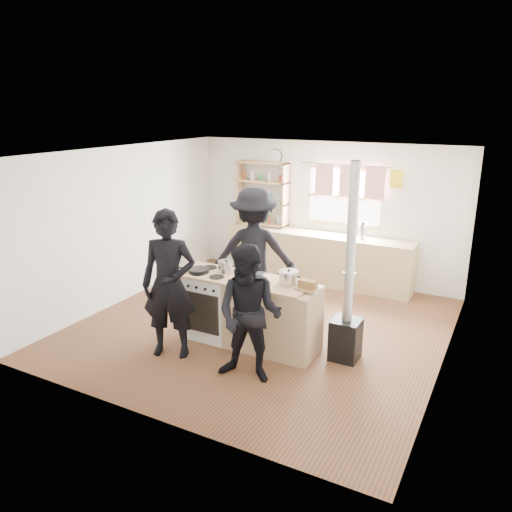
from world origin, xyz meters
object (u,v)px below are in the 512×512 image
at_px(stockpot_stove, 226,267).
at_px(person_near_right, 249,315).
at_px(bread_board, 308,286).
at_px(flue_heater, 347,312).
at_px(thermos, 362,231).
at_px(roast_tray, 250,277).
at_px(cooking_island, 252,312).
at_px(skillet_greens, 199,270).
at_px(stockpot_counter, 289,277).
at_px(person_near_left, 169,285).
at_px(person_far, 254,253).

height_order(stockpot_stove, person_near_right, person_near_right).
xyz_separation_m(bread_board, flue_heater, (0.45, 0.22, -0.34)).
bearing_deg(thermos, roast_tray, -103.31).
relative_size(cooking_island, person_near_right, 1.21).
xyz_separation_m(stockpot_stove, person_near_right, (0.84, -0.88, -0.19)).
xyz_separation_m(skillet_greens, stockpot_counter, (1.27, 0.15, 0.06)).
xyz_separation_m(flue_heater, person_near_right, (-0.84, -1.00, 0.17)).
distance_m(thermos, cooking_island, 2.90).
height_order(cooking_island, bread_board, bread_board).
xyz_separation_m(cooking_island, person_near_left, (-0.79, -0.72, 0.48)).
relative_size(skillet_greens, stockpot_stove, 1.40).
bearing_deg(thermos, stockpot_counter, -93.24).
distance_m(skillet_greens, person_near_right, 1.37).
relative_size(flue_heater, person_far, 1.28).
bearing_deg(person_near_right, person_far, 108.66).
bearing_deg(bread_board, person_far, 142.60).
height_order(thermos, roast_tray, thermos).
xyz_separation_m(skillet_greens, person_far, (0.30, 1.04, 0.02)).
distance_m(thermos, skillet_greens, 3.19).
height_order(stockpot_stove, person_far, person_far).
xyz_separation_m(skillet_greens, person_near_right, (1.17, -0.70, -0.14)).
bearing_deg(person_near_left, roast_tray, 20.89).
bearing_deg(person_far, bread_board, 119.21).
bearing_deg(thermos, stockpot_stove, -112.05).
bearing_deg(roast_tray, bread_board, 1.02).
bearing_deg(person_near_left, skillet_greens, 67.91).
height_order(thermos, bread_board, thermos).
xyz_separation_m(skillet_greens, bread_board, (1.56, 0.07, 0.02)).
bearing_deg(stockpot_stove, bread_board, -4.72).
bearing_deg(stockpot_stove, roast_tray, -15.21).
distance_m(roast_tray, person_far, 1.08).
bearing_deg(person_far, roast_tray, 91.75).
bearing_deg(bread_board, person_near_right, -116.59).
distance_m(stockpot_stove, flue_heater, 1.72).
bearing_deg(flue_heater, stockpot_stove, -175.95).
height_order(roast_tray, flue_heater, flue_heater).
distance_m(thermos, person_near_left, 3.77).
xyz_separation_m(thermos, flue_heater, (0.59, -2.56, -0.40)).
relative_size(stockpot_counter, person_near_left, 0.14).
relative_size(stockpot_counter, person_near_right, 0.16).
height_order(skillet_greens, person_near_left, person_near_left).
bearing_deg(person_near_left, cooking_island, 21.39).
bearing_deg(skillet_greens, person_near_right, -31.00).
bearing_deg(roast_tray, person_far, 115.14).
xyz_separation_m(roast_tray, stockpot_counter, (0.51, 0.09, 0.05)).
xyz_separation_m(person_near_left, person_near_right, (1.18, -0.07, -0.13)).
distance_m(cooking_island, person_near_right, 0.95).
xyz_separation_m(thermos, roast_tray, (-0.66, -2.80, -0.07)).
relative_size(cooking_island, roast_tray, 4.64).
relative_size(thermos, roast_tray, 0.67).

